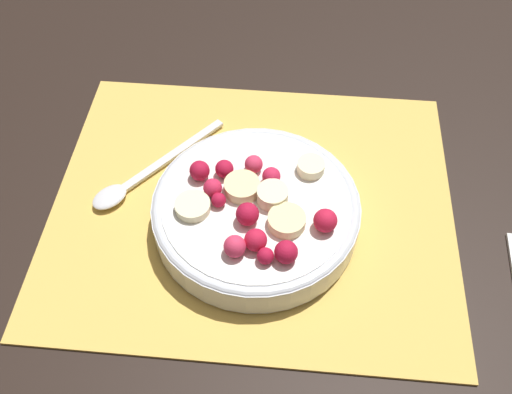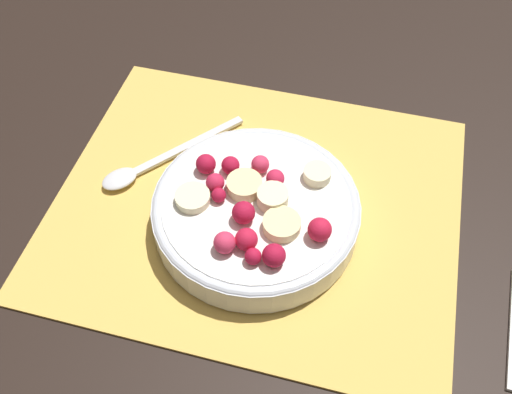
# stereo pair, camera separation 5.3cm
# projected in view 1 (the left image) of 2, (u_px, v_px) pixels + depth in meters

# --- Properties ---
(ground_plane) EXTENTS (3.00, 3.00, 0.00)m
(ground_plane) POSITION_uv_depth(u_px,v_px,m) (253.00, 205.00, 0.59)
(ground_plane) COLOR black
(placemat) EXTENTS (0.41, 0.34, 0.01)m
(placemat) POSITION_uv_depth(u_px,v_px,m) (253.00, 203.00, 0.58)
(placemat) COLOR #E0B251
(placemat) RESTS_ON ground_plane
(fruit_bowl) EXTENTS (0.20, 0.20, 0.06)m
(fruit_bowl) POSITION_uv_depth(u_px,v_px,m) (256.00, 210.00, 0.55)
(fruit_bowl) COLOR silver
(fruit_bowl) RESTS_ON placemat
(spoon) EXTENTS (0.12, 0.14, 0.01)m
(spoon) POSITION_uv_depth(u_px,v_px,m) (135.00, 180.00, 0.60)
(spoon) COLOR silver
(spoon) RESTS_ON placemat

